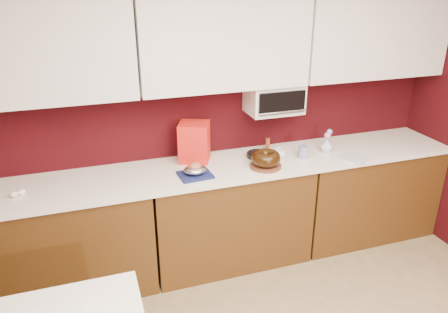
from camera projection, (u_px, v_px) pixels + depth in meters
wall_back at (217, 112)px, 3.67m from camera, size 4.00×0.02×2.50m
base_cabinet_left at (64, 243)px, 3.33m from camera, size 1.31×0.58×0.86m
base_cabinet_center at (229, 215)px, 3.72m from camera, size 1.31×0.58×0.86m
base_cabinet_right at (362, 192)px, 4.11m from camera, size 1.31×0.58×0.86m
countertop at (229, 167)px, 3.55m from camera, size 4.00×0.62×0.04m
upper_cabinet_left at (34, 52)px, 2.91m from camera, size 1.31×0.33×0.70m
upper_cabinet_center at (223, 42)px, 3.30m from camera, size 1.31×0.33×0.70m
upper_cabinet_right at (373, 35)px, 3.69m from camera, size 1.31×0.33×0.70m
toaster_oven at (274, 98)px, 3.63m from camera, size 0.45×0.30×0.25m
toaster_oven_door at (282, 103)px, 3.49m from camera, size 0.40×0.02×0.18m
toaster_oven_handle at (282, 112)px, 3.51m from camera, size 0.42×0.02×0.02m
cake_base at (266, 166)px, 3.48m from camera, size 0.29×0.29×0.02m
bundt_cake at (266, 158)px, 3.45m from camera, size 0.30×0.30×0.10m
navy_towel at (195, 175)px, 3.33m from camera, size 0.26×0.22×0.02m
foil_ham_nest at (195, 169)px, 3.31m from camera, size 0.22×0.21×0.07m
roasted_ham at (195, 166)px, 3.30m from camera, size 0.10×0.08×0.06m
pandoro_box at (194, 142)px, 3.56m from camera, size 0.30×0.29×0.32m
dark_pan at (259, 155)px, 3.68m from camera, size 0.26×0.26×0.04m
coffee_mug at (280, 153)px, 3.64m from camera, size 0.12×0.12×0.10m
blue_jar at (303, 152)px, 3.65m from camera, size 0.09×0.09×0.10m
flower_vase at (327, 145)px, 3.77m from camera, size 0.09×0.09×0.13m
flower_pink at (327, 135)px, 3.74m from camera, size 0.06×0.06×0.06m
flower_blue at (330, 132)px, 3.76m from camera, size 0.05×0.05×0.05m
china_plate at (353, 158)px, 3.65m from camera, size 0.24×0.24×0.01m
amber_bottle at (268, 144)px, 3.80m from camera, size 0.05×0.05×0.11m
egg_left at (14, 194)px, 3.01m from camera, size 0.07×0.06×0.04m
egg_right at (22, 192)px, 3.05m from camera, size 0.07×0.06×0.04m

